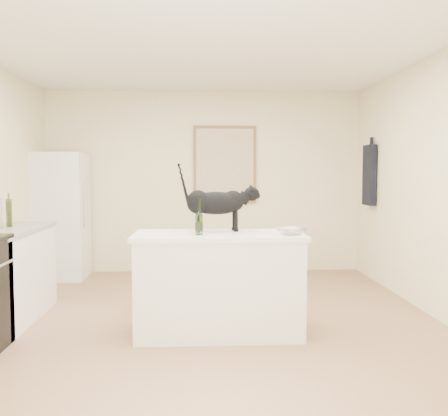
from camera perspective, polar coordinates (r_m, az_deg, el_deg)
floor at (r=4.94m, az=-1.87°, el=-12.95°), size 5.50×5.50×0.00m
ceiling at (r=4.87m, az=-1.94°, el=17.78°), size 5.50×5.50×0.00m
wall_back at (r=7.48m, az=-2.22°, el=2.90°), size 4.50×0.00×4.50m
wall_front at (r=1.98m, az=-0.71°, el=0.01°), size 4.50×0.00×4.50m
wall_right at (r=5.27m, az=23.40°, el=2.14°), size 0.00×5.50×5.50m
island_base at (r=4.64m, az=-0.59°, el=-8.58°), size 1.44×0.67×0.86m
island_top at (r=4.56m, az=-0.60°, el=-3.05°), size 1.50×0.70×0.04m
left_cabinets at (r=5.46m, az=-23.02°, el=-6.99°), size 0.60×1.40×0.86m
left_countertop at (r=5.40m, az=-23.15°, el=-2.29°), size 0.62×1.44×0.04m
fridge at (r=7.35m, az=-17.58°, el=-0.82°), size 0.68×0.68×1.70m
artwork_frame at (r=7.46m, az=0.09°, el=4.82°), size 0.90×0.03×1.10m
artwork_canvas at (r=7.44m, az=0.10°, el=4.82°), size 0.82×0.00×1.02m
hanging_garment at (r=7.14m, az=15.72°, el=3.51°), size 0.08×0.34×0.80m
black_cat at (r=4.70m, az=-0.88°, el=0.21°), size 0.67×0.26×0.46m
wine_bottle at (r=4.44m, az=-2.77°, el=-1.03°), size 0.07×0.07×0.30m
glass_bowl at (r=4.49m, az=7.43°, el=-2.56°), size 0.31×0.31×0.06m
fridge_paper at (r=7.28m, az=-14.94°, el=1.52°), size 0.02×0.14×0.18m
counter_bottle_cluster at (r=5.48m, az=-22.95°, el=-0.53°), size 0.10×0.33×0.30m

